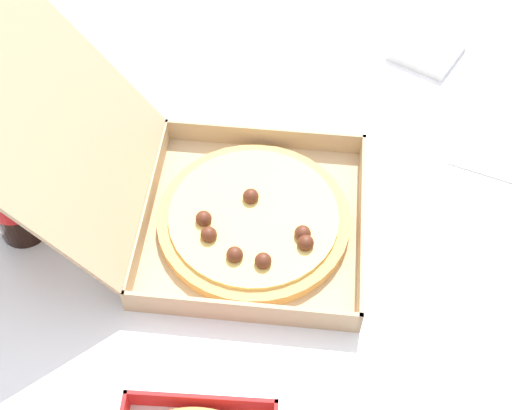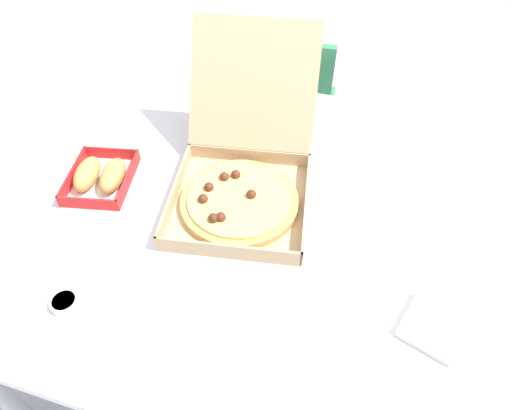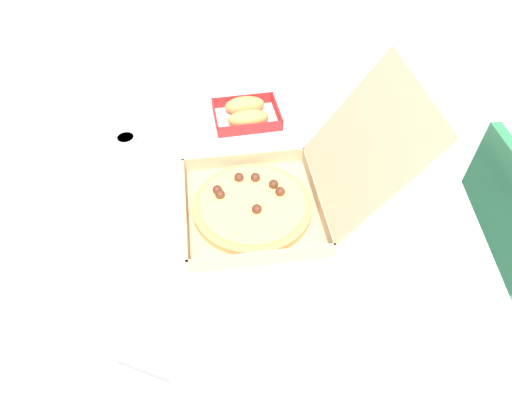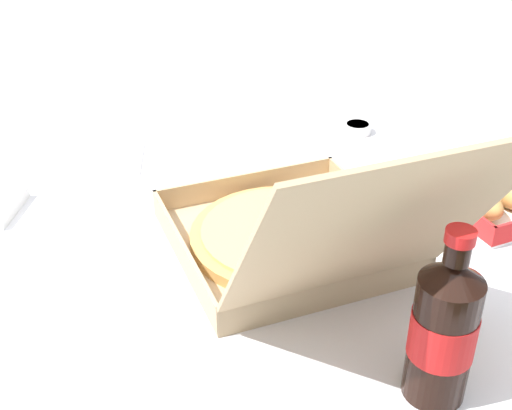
# 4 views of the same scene
# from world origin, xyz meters

# --- Properties ---
(dining_table) EXTENTS (1.41, 1.07, 0.74)m
(dining_table) POSITION_xyz_m (0.00, 0.00, 0.67)
(dining_table) COLOR white
(dining_table) RESTS_ON ground_plane
(pizza_box_open) EXTENTS (0.40, 0.55, 0.32)m
(pizza_box_open) POSITION_xyz_m (-0.06, 0.04, 0.78)
(pizza_box_open) COLOR tan
(pizza_box_open) RESTS_ON dining_table
(bread_side_box) EXTENTS (0.19, 0.22, 0.06)m
(bread_side_box) POSITION_xyz_m (-0.41, -0.03, 0.76)
(bread_side_box) COLOR white
(bread_side_box) RESTS_ON dining_table
(cola_bottle) EXTENTS (0.07, 0.07, 0.22)m
(cola_bottle) POSITION_xyz_m (-0.14, 0.32, 0.83)
(cola_bottle) COLOR black
(cola_bottle) RESTS_ON dining_table
(paper_menu) EXTENTS (0.23, 0.18, 0.00)m
(paper_menu) POSITION_xyz_m (0.24, -0.37, 0.74)
(paper_menu) COLOR white
(paper_menu) RESTS_ON dining_table
(dipping_sauce_cup) EXTENTS (0.06, 0.06, 0.02)m
(dipping_sauce_cup) POSITION_xyz_m (-0.30, -0.37, 0.75)
(dipping_sauce_cup) COLOR white
(dipping_sauce_cup) RESTS_ON dining_table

